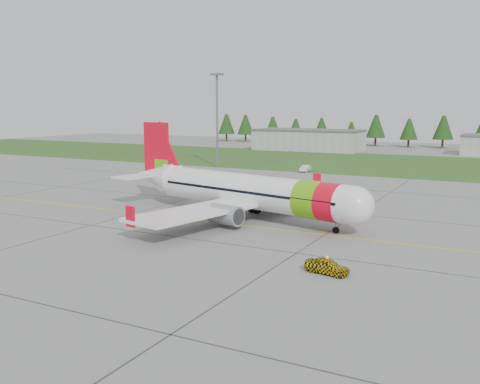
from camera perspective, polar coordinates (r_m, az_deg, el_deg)
The scene contains 9 objects.
ground at distance 54.01m, azimuth -3.91°, elevation -5.20°, with size 320.00×320.00×0.00m, color gray.
aircraft at distance 64.29m, azimuth 0.64°, elevation 0.07°, with size 36.41×34.17×11.17m.
follow_me_car at distance 43.68m, azimuth 9.31°, elevation -6.25°, with size 1.50×1.27×3.72m, color yellow.
service_van at distance 110.56m, azimuth 6.99°, elevation 3.22°, with size 1.45×1.37×4.16m, color silver.
grass_strip at distance 130.15m, azimuth 15.37°, elevation 2.94°, with size 320.00×50.00×0.03m, color #30561E.
taxi_guideline at distance 60.77m, azimuth 0.05°, elevation -3.55°, with size 120.00×0.25×0.02m, color gold.
hangar_west at distance 165.19m, azimuth 7.30°, elevation 5.48°, with size 32.00×14.00×6.00m, color #A8A8A3.
floodlight_mast at distance 118.58m, azimuth -2.46°, elevation 7.52°, with size 0.50×0.50×20.00m, color slate.
treeline at distance 184.76m, azimuth 19.22°, elevation 6.05°, with size 160.00×8.00×10.00m, color #1C3F14, non-canonical shape.
Camera 1 is at (27.51, -44.51, 13.37)m, focal length 40.00 mm.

